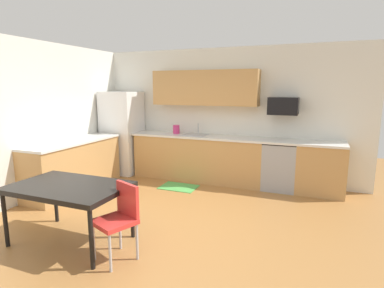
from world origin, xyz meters
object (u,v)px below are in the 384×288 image
(dining_table, at_px, (69,190))
(kettle, at_px, (176,130))
(chair_near_table, at_px, (120,215))
(refrigerator, at_px, (122,133))
(oven_range, at_px, (280,165))
(microwave, at_px, (283,106))

(dining_table, bearing_deg, kettle, 90.24)
(chair_near_table, bearing_deg, refrigerator, 123.68)
(chair_near_table, bearing_deg, oven_range, 66.78)
(kettle, bearing_deg, oven_range, -1.32)
(refrigerator, bearing_deg, microwave, 2.99)
(oven_range, height_order, microwave, microwave)
(dining_table, height_order, kettle, kettle)
(chair_near_table, relative_size, kettle, 4.25)
(chair_near_table, height_order, kettle, kettle)
(chair_near_table, distance_m, kettle, 3.38)
(oven_range, relative_size, dining_table, 0.65)
(refrigerator, height_order, kettle, refrigerator)
(oven_range, relative_size, microwave, 1.69)
(refrigerator, distance_m, chair_near_table, 3.76)
(chair_near_table, bearing_deg, microwave, 67.41)
(dining_table, height_order, chair_near_table, chair_near_table)
(oven_range, xyz_separation_m, chair_near_table, (-1.37, -3.19, 0.05))
(refrigerator, relative_size, kettle, 9.09)
(microwave, relative_size, chair_near_table, 0.64)
(refrigerator, height_order, dining_table, refrigerator)
(refrigerator, relative_size, microwave, 3.36)
(refrigerator, relative_size, chair_near_table, 2.14)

